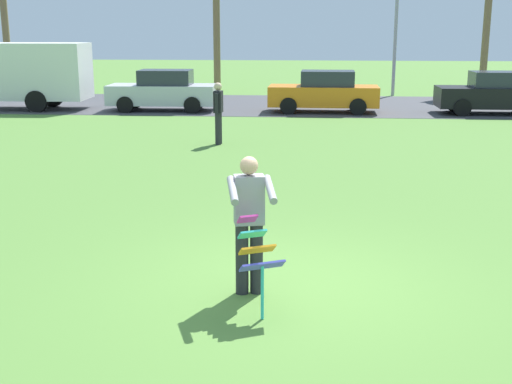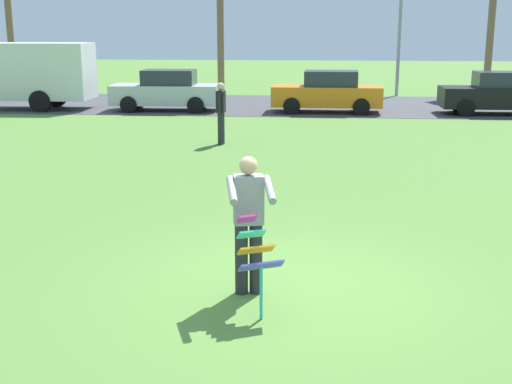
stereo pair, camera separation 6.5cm
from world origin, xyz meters
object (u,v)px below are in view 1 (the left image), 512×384
Objects in this scene: parked_car_silver at (163,91)px; parked_car_black at (495,94)px; kite_held at (257,253)px; parked_truck_grey_van at (14,74)px; person_kite_flyer at (249,220)px; parked_car_orange at (324,92)px; person_walker_near at (218,111)px; streetlight_pole at (396,10)px.

parked_car_silver is 1.01× the size of parked_car_black.
parked_truck_grey_van reaches higher than kite_held.
person_kite_flyer reaches higher than parked_car_black.
parked_car_orange reaches higher than kite_held.
person_walker_near is at bearing -39.27° from parked_truck_grey_van.
parked_car_black is at bearing -66.74° from streetlight_pole.
person_kite_flyer is at bearing -93.72° from parked_car_orange.
parked_car_silver is (-5.13, 18.42, -0.18)m from person_kite_flyer.
parked_car_orange is (1.20, 18.42, -0.18)m from person_kite_flyer.
person_walker_near reaches higher than parked_car_black.
parked_car_orange is 1.01× the size of parked_car_black.
kite_held is 19.73m from parked_car_silver.
person_walker_near is at bearing -112.11° from parked_car_orange.
streetlight_pole is (15.76, 7.01, 2.59)m from parked_truck_grey_van.
parked_car_orange is 8.19m from person_walker_near.
parked_truck_grey_van reaches higher than parked_car_orange.
person_kite_flyer is 0.65m from kite_held.
parked_car_orange is 2.45× the size of person_walker_near.
parked_car_black is 0.60× the size of streetlight_pole.
parked_car_black reaches higher than kite_held.
parked_truck_grey_van is 1.61× the size of parked_car_black.
kite_held is at bearing -76.44° from person_kite_flyer.
parked_car_black is at bearing -0.00° from parked_car_silver.
parked_car_black is 8.28m from streetlight_pole.
person_kite_flyer is at bearing -100.28° from streetlight_pole.
person_kite_flyer is at bearing -112.48° from parked_car_black.
person_kite_flyer is at bearing -80.15° from person_walker_near.
parked_car_orange is at bearing 86.28° from person_kite_flyer.
person_walker_near is (-1.88, 10.84, -0.02)m from person_kite_flyer.
person_walker_near is (-9.50, -7.58, 0.16)m from parked_car_black.
parked_car_silver is at bearing 105.49° from kite_held.
parked_car_silver is at bearing 180.00° from parked_car_black.
streetlight_pole reaches higher than kite_held.
parked_car_orange is at bearing 86.83° from kite_held.
parked_truck_grey_van is (-11.30, 19.01, 0.67)m from kite_held.
parked_truck_grey_van is 6.06m from parked_car_silver.
person_walker_near is at bearing -113.99° from streetlight_pole.
parked_car_orange is (12.35, 0.00, -0.64)m from parked_truck_grey_van.
parked_car_black is at bearing 68.53° from kite_held.
parked_car_black is (18.78, 0.00, -0.64)m from parked_truck_grey_van.
person_kite_flyer is 19.12m from parked_car_silver.
person_kite_flyer is 19.93m from parked_car_black.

